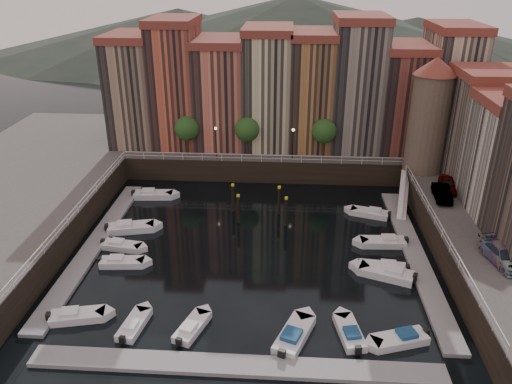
# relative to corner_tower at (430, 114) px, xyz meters

# --- Properties ---
(ground) EXTENTS (200.00, 200.00, 0.00)m
(ground) POSITION_rel_corner_tower_xyz_m (-20.00, -14.50, -10.19)
(ground) COLOR black
(ground) RESTS_ON ground
(quay_far) EXTENTS (80.00, 20.00, 3.00)m
(quay_far) POSITION_rel_corner_tower_xyz_m (-20.00, 11.50, -8.69)
(quay_far) COLOR black
(quay_far) RESTS_ON ground
(dock_left) EXTENTS (2.00, 28.00, 0.35)m
(dock_left) POSITION_rel_corner_tower_xyz_m (-36.20, -15.50, -10.02)
(dock_left) COLOR gray
(dock_left) RESTS_ON ground
(dock_right) EXTENTS (2.00, 28.00, 0.35)m
(dock_right) POSITION_rel_corner_tower_xyz_m (-3.80, -15.50, -10.02)
(dock_right) COLOR gray
(dock_right) RESTS_ON ground
(dock_near) EXTENTS (30.00, 2.00, 0.35)m
(dock_near) POSITION_rel_corner_tower_xyz_m (-20.00, -31.50, -10.02)
(dock_near) COLOR gray
(dock_near) RESTS_ON ground
(mountains) EXTENTS (145.00, 100.00, 18.00)m
(mountains) POSITION_rel_corner_tower_xyz_m (-18.28, 95.50, -2.28)
(mountains) COLOR #2D382D
(mountains) RESTS_ON ground
(far_terrace) EXTENTS (48.70, 10.30, 17.50)m
(far_terrace) POSITION_rel_corner_tower_xyz_m (-16.69, 9.00, 0.76)
(far_terrace) COLOR #977B60
(far_terrace) RESTS_ON quay_far
(corner_tower) EXTENTS (5.20, 5.20, 13.80)m
(corner_tower) POSITION_rel_corner_tower_xyz_m (0.00, 0.00, 0.00)
(corner_tower) COLOR #6B5B4C
(corner_tower) RESTS_ON quay_right
(promenade_trees) EXTENTS (21.20, 3.20, 5.20)m
(promenade_trees) POSITION_rel_corner_tower_xyz_m (-21.33, 3.70, -3.61)
(promenade_trees) COLOR black
(promenade_trees) RESTS_ON quay_far
(street_lamps) EXTENTS (10.36, 0.36, 4.18)m
(street_lamps) POSITION_rel_corner_tower_xyz_m (-21.00, 2.70, -4.30)
(street_lamps) COLOR black
(street_lamps) RESTS_ON quay_far
(railings) EXTENTS (36.08, 34.04, 0.52)m
(railings) POSITION_rel_corner_tower_xyz_m (-20.00, -9.62, -6.41)
(railings) COLOR white
(railings) RESTS_ON ground
(gangway) EXTENTS (2.78, 8.32, 3.73)m
(gangway) POSITION_rel_corner_tower_xyz_m (-2.90, -4.50, -8.28)
(gangway) COLOR white
(gangway) RESTS_ON ground
(mooring_pilings) EXTENTS (6.52, 3.43, 3.78)m
(mooring_pilings) POSITION_rel_corner_tower_xyz_m (-19.72, -8.42, -8.54)
(mooring_pilings) COLOR black
(mooring_pilings) RESTS_ON ground
(boat_left_0) EXTENTS (4.71, 2.58, 1.06)m
(boat_left_0) POSITION_rel_corner_tower_xyz_m (-33.50, -27.06, -9.84)
(boat_left_0) COLOR silver
(boat_left_0) RESTS_ON ground
(boat_left_1) EXTENTS (4.48, 1.94, 1.01)m
(boat_left_1) POSITION_rel_corner_tower_xyz_m (-32.34, -18.95, -9.85)
(boat_left_1) COLOR silver
(boat_left_1) RESTS_ON ground
(boat_left_2) EXTENTS (4.38, 2.12, 0.98)m
(boat_left_2) POSITION_rel_corner_tower_xyz_m (-33.30, -15.93, -9.86)
(boat_left_2) COLOR silver
(boat_left_2) RESTS_ON ground
(boat_left_3) EXTENTS (5.32, 2.96, 1.19)m
(boat_left_3) POSITION_rel_corner_tower_xyz_m (-33.49, -12.28, -9.79)
(boat_left_3) COLOR silver
(boat_left_3) RESTS_ON ground
(boat_left_4) EXTENTS (5.09, 2.18, 1.15)m
(boat_left_4) POSITION_rel_corner_tower_xyz_m (-33.18, -3.84, -9.81)
(boat_left_4) COLOR silver
(boat_left_4) RESTS_ON ground
(boat_right_0) EXTENTS (4.71, 2.94, 1.06)m
(boat_right_0) POSITION_rel_corner_tower_xyz_m (-7.67, -28.11, -9.84)
(boat_right_0) COLOR silver
(boat_right_0) RESTS_ON ground
(boat_right_1) EXTENTS (5.30, 3.49, 1.20)m
(boat_right_1) POSITION_rel_corner_tower_xyz_m (-7.14, -19.30, -9.79)
(boat_right_1) COLOR silver
(boat_right_1) RESTS_ON ground
(boat_right_2) EXTENTS (4.81, 2.16, 1.09)m
(boat_right_2) POSITION_rel_corner_tower_xyz_m (-7.40, -18.36, -9.83)
(boat_right_2) COLOR silver
(boat_right_2) RESTS_ON ground
(boat_right_3) EXTENTS (4.88, 1.96, 1.11)m
(boat_right_3) POSITION_rel_corner_tower_xyz_m (-6.52, -13.53, -9.82)
(boat_right_3) COLOR silver
(boat_right_3) RESTS_ON ground
(boat_right_4) EXTENTS (4.63, 2.85, 1.04)m
(boat_right_4) POSITION_rel_corner_tower_xyz_m (-6.98, -6.99, -9.84)
(boat_right_4) COLOR silver
(boat_right_4) RESTS_ON ground
(boat_near_0) EXTENTS (2.08, 4.23, 0.95)m
(boat_near_0) POSITION_rel_corner_tower_xyz_m (-28.53, -27.82, -9.87)
(boat_near_0) COLOR silver
(boat_near_0) RESTS_ON ground
(boat_near_1) EXTENTS (2.69, 4.26, 0.96)m
(boat_near_1) POSITION_rel_corner_tower_xyz_m (-23.87, -27.81, -9.87)
(boat_near_1) COLOR silver
(boat_near_1) RESTS_ON ground
(boat_near_2) EXTENTS (3.51, 5.23, 1.18)m
(boat_near_2) POSITION_rel_corner_tower_xyz_m (-15.83, -28.32, -9.80)
(boat_near_2) COLOR silver
(boat_near_2) RESTS_ON ground
(boat_near_3) EXTENTS (2.36, 4.51, 1.01)m
(boat_near_3) POSITION_rel_corner_tower_xyz_m (-11.47, -27.67, -9.85)
(boat_near_3) COLOR silver
(boat_near_3) RESTS_ON ground
(car_a) EXTENTS (2.57, 4.67, 1.50)m
(car_a) POSITION_rel_corner_tower_xyz_m (1.34, -6.18, -6.44)
(car_a) COLOR gray
(car_a) RESTS_ON quay_right
(car_b) EXTENTS (1.82, 4.51, 1.45)m
(car_b) POSITION_rel_corner_tower_xyz_m (0.14, -8.55, -6.47)
(car_b) COLOR gray
(car_b) RESTS_ON quay_right
(car_c) EXTENTS (3.17, 5.53, 1.51)m
(car_c) POSITION_rel_corner_tower_xyz_m (1.89, -21.04, -6.44)
(car_c) COLOR gray
(car_c) RESTS_ON quay_right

